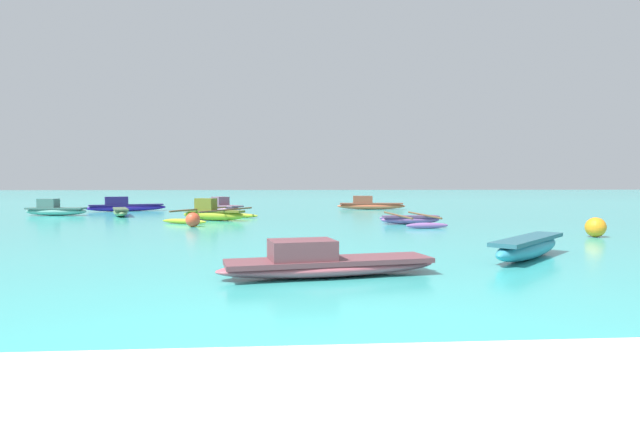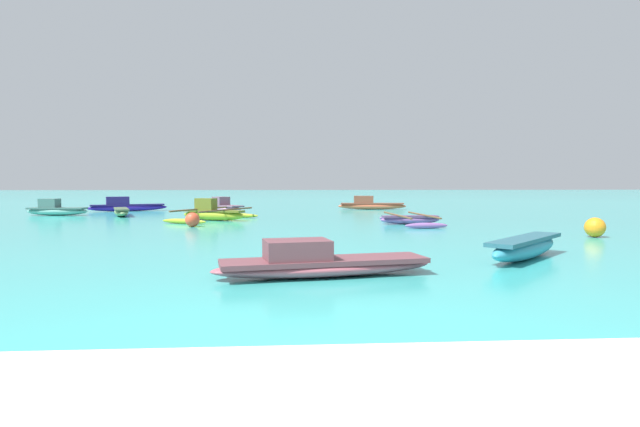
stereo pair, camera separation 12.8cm
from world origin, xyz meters
TOP-DOWN VIEW (x-y plane):
  - ground_plane at (0.00, 0.00)m, footprint 240.00×240.00m
  - moored_boat_0 at (4.93, 25.92)m, footprint 4.04×0.90m
  - moored_boat_1 at (-8.84, 24.84)m, footprint 4.02×2.09m
  - moored_boat_2 at (-11.03, 21.36)m, footprint 2.91×0.91m
  - moored_boat_3 at (0.52, 4.83)m, footprint 3.77×1.51m
  - moored_boat_4 at (-3.08, 17.54)m, footprint 3.59×4.51m
  - moored_boat_5 at (-7.76, 20.68)m, footprint 1.58×2.96m
  - moored_boat_6 at (4.78, 6.45)m, footprint 2.63×2.64m
  - moored_boat_7 at (4.61, 15.17)m, footprint 2.28×4.08m
  - moored_boat_8 at (-3.34, 23.49)m, footprint 2.41×2.77m
  - mooring_buoy_0 at (8.67, 10.25)m, footprint 0.56×0.56m
  - mooring_buoy_1 at (-3.32, 14.46)m, footprint 0.51×0.51m

SIDE VIEW (x-z plane):
  - ground_plane at x=0.00m, z-range 0.00..0.00m
  - moored_boat_7 at x=4.61m, z-range -0.01..0.36m
  - moored_boat_5 at x=-7.76m, z-range 0.02..0.39m
  - moored_boat_3 at x=0.52m, z-range -0.09..0.52m
  - moored_boat_6 at x=4.78m, z-range 0.02..0.46m
  - mooring_buoy_1 at x=-3.32m, z-range 0.00..0.51m
  - mooring_buoy_0 at x=8.67m, z-range 0.00..0.56m
  - moored_boat_2 at x=-11.03m, z-range -0.12..0.68m
  - moored_boat_0 at x=4.93m, z-range -0.12..0.68m
  - moored_boat_1 at x=-8.84m, z-range -0.12..0.69m
  - moored_boat_8 at x=-3.34m, z-range -0.12..0.70m
  - moored_boat_4 at x=-3.08m, z-range -0.16..0.75m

